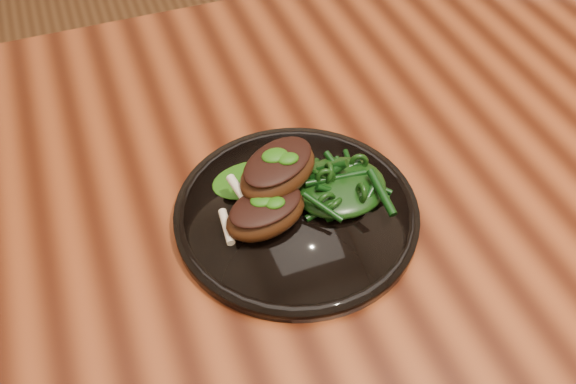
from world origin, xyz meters
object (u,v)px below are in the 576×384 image
object	(u,v)px
lamb_chop_front	(265,212)
greens_heap	(340,183)
desk	(470,164)
plate	(296,213)

from	to	relation	value
lamb_chop_front	greens_heap	world-z (taller)	lamb_chop_front
desk	greens_heap	world-z (taller)	greens_heap
plate	greens_heap	size ratio (longest dim) A/B	2.56
desk	greens_heap	xyz separation A→B (m)	(-0.24, -0.07, 0.12)
desk	plate	distance (m)	0.31
plate	lamb_chop_front	xyz separation A→B (m)	(-0.04, -0.01, 0.03)
plate	greens_heap	bearing A→B (deg)	5.19
lamb_chop_front	desk	bearing A→B (deg)	14.30
desk	lamb_chop_front	world-z (taller)	lamb_chop_front
desk	plate	xyz separation A→B (m)	(-0.29, -0.07, 0.09)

